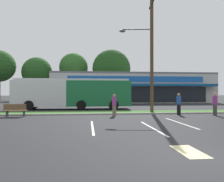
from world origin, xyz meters
The scene contains 19 objects.
ground_plane centered at (0.00, 0.00, 0.00)m, with size 240.00×240.00×0.00m, color #262628.
grass_median centered at (0.00, 14.00, 0.06)m, with size 56.00×2.20×0.12m, color #386B28.
curb_lip centered at (0.00, 12.78, 0.06)m, with size 56.00×0.24×0.12m, color #99968C.
parking_stripe_0 centered at (-3.24, 6.34, 0.00)m, with size 0.12×4.80×0.01m, color silver.
parking_stripe_1 centered at (-0.20, 5.70, 0.00)m, with size 0.12×4.80×0.01m, color silver.
parking_stripe_2 centered at (1.97, 7.34, 0.00)m, with size 0.12×4.80×0.01m, color silver.
lot_arrow centered at (-0.37, 1.12, 0.00)m, with size 0.70×1.60×0.01m, color beige.
storefront_building centered at (4.39, 36.06, 2.57)m, with size 27.59×13.47×5.13m.
tree_left centered at (-14.87, 46.79, 6.34)m, with size 6.67×6.67×9.68m.
tree_mid_left centered at (-6.75, 46.92, 7.49)m, with size 6.54×6.54×10.78m.
tree_mid centered at (1.67, 43.77, 6.97)m, with size 8.36×8.36×11.16m.
utility_pole centered at (2.00, 13.92, 5.49)m, with size 3.08×2.40×10.28m.
city_bus centered at (-5.09, 19.11, 1.77)m, with size 12.38×2.74×3.25m.
bus_stop_bench centered at (-8.86, 11.93, 0.50)m, with size 1.60×0.45×0.95m.
car_1 centered at (-6.90, 26.29, 0.81)m, with size 4.33×2.00×1.60m.
car_2 centered at (-0.15, 26.17, 0.75)m, with size 4.11×1.91×1.47m.
pedestrian_near_bench centered at (-1.45, 11.80, 0.84)m, with size 0.34×0.34×1.68m.
pedestrian_by_pole centered at (3.82, 11.98, 0.88)m, with size 0.35×0.35×1.75m.
pedestrian_mid centered at (6.44, 11.19, 0.90)m, with size 0.36×0.36×1.78m.
Camera 1 is at (-3.48, -5.59, 1.83)m, focal length 36.30 mm.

